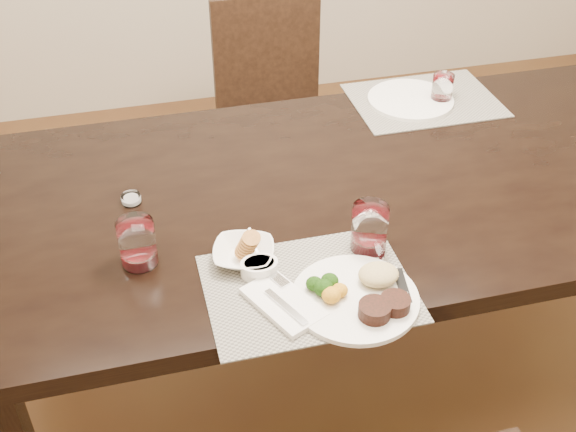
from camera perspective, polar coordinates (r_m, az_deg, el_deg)
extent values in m
plane|color=#462616|center=(2.46, 4.14, -11.88)|extent=(4.50, 4.50, 0.00)
cube|color=black|center=(1.98, 5.05, 2.05)|extent=(2.00, 1.00, 0.05)
cube|color=black|center=(2.48, -19.38, -2.79)|extent=(0.08, 0.08, 0.70)
cube|color=black|center=(2.87, 19.59, 3.11)|extent=(0.08, 0.08, 0.70)
cube|color=black|center=(2.82, -0.76, 6.78)|extent=(0.42, 0.42, 0.04)
cube|color=black|center=(2.77, -3.46, 0.44)|extent=(0.04, 0.04, 0.41)
cube|color=black|center=(2.84, 3.67, 1.52)|extent=(0.04, 0.04, 0.41)
cube|color=black|center=(3.06, -4.82, 4.35)|extent=(0.04, 0.04, 0.41)
cube|color=black|center=(3.13, 1.70, 5.25)|extent=(0.04, 0.04, 0.41)
cube|color=black|center=(2.87, -1.73, 12.86)|extent=(0.42, 0.04, 0.45)
cube|color=gray|center=(1.62, 1.63, -5.72)|extent=(0.46, 0.34, 0.00)
cube|color=gray|center=(2.39, 10.69, 8.98)|extent=(0.46, 0.34, 0.00)
cylinder|color=white|center=(1.60, 5.32, -6.49)|extent=(0.28, 0.28, 0.01)
cylinder|color=black|center=(1.54, 6.86, -7.40)|extent=(0.07, 0.07, 0.03)
cylinder|color=black|center=(1.57, 8.46, -6.83)|extent=(0.07, 0.07, 0.03)
ellipsoid|color=tan|center=(1.62, 7.16, -4.60)|extent=(0.09, 0.08, 0.04)
ellipsoid|color=#1D440D|center=(1.58, 2.83, -5.68)|extent=(0.04, 0.04, 0.04)
ellipsoid|color=orange|center=(1.57, 3.44, -6.24)|extent=(0.04, 0.04, 0.03)
cube|color=white|center=(1.58, -0.36, -6.89)|extent=(0.17, 0.21, 0.01)
cube|color=white|center=(1.56, -0.16, -7.18)|extent=(0.07, 0.13, 0.01)
cube|color=white|center=(1.62, -0.70, -5.06)|extent=(0.04, 0.05, 0.00)
cube|color=white|center=(1.73, 7.40, -2.89)|extent=(0.05, 0.16, 0.00)
cube|color=black|center=(1.63, 8.99, -5.56)|extent=(0.04, 0.11, 0.01)
imported|color=white|center=(1.69, -3.52, -3.00)|extent=(0.18, 0.18, 0.03)
cylinder|color=#BB753A|center=(1.67, -3.55, -2.37)|extent=(0.04, 0.05, 0.04)
cylinder|color=white|center=(1.65, -2.28, -4.11)|extent=(0.09, 0.09, 0.03)
cylinder|color=black|center=(1.64, -2.29, -3.82)|extent=(0.07, 0.07, 0.01)
cube|color=white|center=(1.67, -2.74, -2.03)|extent=(0.01, 0.06, 0.04)
cylinder|color=silver|center=(1.70, 6.46, -0.92)|extent=(0.09, 0.09, 0.12)
cylinder|color=#3C0508|center=(1.73, 6.36, -2.08)|extent=(0.07, 0.07, 0.03)
cylinder|color=white|center=(2.37, 9.65, 9.05)|extent=(0.27, 0.27, 0.01)
cylinder|color=silver|center=(2.37, 12.10, 9.86)|extent=(0.07, 0.07, 0.09)
cylinder|color=#3C0508|center=(2.39, 11.99, 9.13)|extent=(0.06, 0.06, 0.02)
cylinder|color=silver|center=(1.69, -11.82, -2.08)|extent=(0.09, 0.09, 0.12)
cylinder|color=#3C0508|center=(1.72, -11.64, -3.22)|extent=(0.07, 0.07, 0.03)
cylinder|color=silver|center=(1.92, -12.29, 1.33)|extent=(0.05, 0.05, 0.02)
cylinder|color=white|center=(1.92, -12.27, 1.20)|extent=(0.04, 0.04, 0.01)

